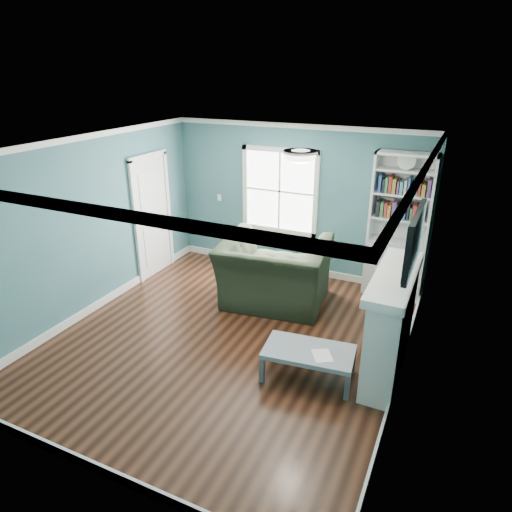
% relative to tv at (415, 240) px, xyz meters
% --- Properties ---
extents(floor, '(5.00, 5.00, 0.00)m').
position_rel_tv_xyz_m(floor, '(-2.20, -0.20, -1.72)').
color(floor, black).
rests_on(floor, ground).
extents(room_walls, '(5.00, 5.00, 5.00)m').
position_rel_tv_xyz_m(room_walls, '(-2.20, -0.20, -0.14)').
color(room_walls, '#35676D').
rests_on(room_walls, ground).
extents(trim, '(4.50, 5.00, 2.60)m').
position_rel_tv_xyz_m(trim, '(-2.20, -0.20, -0.49)').
color(trim, white).
rests_on(trim, ground).
extents(window, '(1.40, 0.06, 1.50)m').
position_rel_tv_xyz_m(window, '(-2.50, 2.29, -0.27)').
color(window, white).
rests_on(window, room_walls).
extents(bookshelf, '(0.90, 0.35, 2.31)m').
position_rel_tv_xyz_m(bookshelf, '(-0.43, 2.10, -0.80)').
color(bookshelf, silver).
rests_on(bookshelf, ground).
extents(fireplace, '(0.44, 1.58, 1.30)m').
position_rel_tv_xyz_m(fireplace, '(-0.12, 0.00, -1.09)').
color(fireplace, black).
rests_on(fireplace, ground).
extents(tv, '(0.06, 1.10, 0.65)m').
position_rel_tv_xyz_m(tv, '(0.00, 0.00, 0.00)').
color(tv, black).
rests_on(tv, fireplace).
extents(door, '(0.12, 0.98, 2.17)m').
position_rel_tv_xyz_m(door, '(-4.42, 1.20, -0.65)').
color(door, silver).
rests_on(door, ground).
extents(ceiling_fixture, '(0.38, 0.38, 0.15)m').
position_rel_tv_xyz_m(ceiling_fixture, '(-1.30, -0.10, 0.82)').
color(ceiling_fixture, white).
rests_on(ceiling_fixture, room_walls).
extents(light_switch, '(0.08, 0.01, 0.12)m').
position_rel_tv_xyz_m(light_switch, '(-3.70, 2.28, -0.52)').
color(light_switch, white).
rests_on(light_switch, room_walls).
extents(recliner, '(1.70, 1.22, 1.39)m').
position_rel_tv_xyz_m(recliner, '(-2.04, 1.01, -1.03)').
color(recliner, black).
rests_on(recliner, ground).
extents(coffee_table, '(1.11, 0.69, 0.38)m').
position_rel_tv_xyz_m(coffee_table, '(-0.95, -0.53, -1.39)').
color(coffee_table, '#4A5159').
rests_on(coffee_table, ground).
extents(paper_sheet, '(0.31, 0.33, 0.00)m').
position_rel_tv_xyz_m(paper_sheet, '(-0.77, -0.58, -1.34)').
color(paper_sheet, white).
rests_on(paper_sheet, coffee_table).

